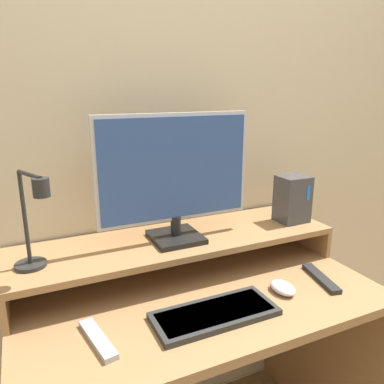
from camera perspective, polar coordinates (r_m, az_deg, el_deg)
The scene contains 10 objects.
wall_back at distance 1.44m, azimuth -5.46°, elevation 9.13°, with size 6.00×0.05×2.50m.
desk at distance 1.40m, azimuth 0.81°, elevation -22.93°, with size 1.15×0.66×0.77m.
monitor_shelf at distance 1.36m, azimuth -2.21°, elevation -7.65°, with size 1.15×0.33×0.12m.
monitor at distance 1.26m, azimuth -2.61°, elevation 2.63°, with size 0.54×0.18×0.44m.
desk_lamp at distance 1.14m, azimuth -23.03°, elevation -4.56°, with size 0.12×0.18×0.30m.
router_dock at distance 1.54m, azimuth 15.04°, elevation -1.01°, with size 0.12×0.10×0.19m.
keyboard at distance 1.14m, azimuth 3.51°, elevation -17.99°, with size 0.37×0.15×0.02m.
mouse at distance 1.29m, azimuth 13.64°, elevation -13.98°, with size 0.07×0.10×0.03m.
remote_control at distance 1.08m, azimuth -14.17°, elevation -20.93°, with size 0.07×0.19×0.02m.
remote_secondary at distance 1.40m, azimuth 19.04°, elevation -12.29°, with size 0.08×0.20×0.02m.
Camera 1 is at (-0.48, -0.66, 1.41)m, focal length 35.00 mm.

